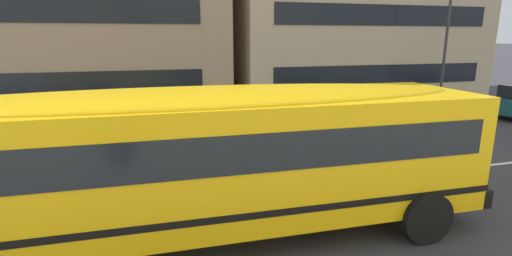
% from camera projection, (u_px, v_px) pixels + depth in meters
% --- Properties ---
extents(ground_plane, '(400.00, 400.00, 0.00)m').
position_uv_depth(ground_plane, '(91.00, 210.00, 9.05)').
color(ground_plane, '#38383D').
extents(sidewalk_far, '(120.00, 3.00, 0.01)m').
position_uv_depth(sidewalk_far, '(116.00, 131.00, 16.61)').
color(sidewalk_far, gray).
rests_on(sidewalk_far, ground_plane).
extents(lane_centreline, '(110.00, 0.16, 0.01)m').
position_uv_depth(lane_centreline, '(91.00, 210.00, 9.05)').
color(lane_centreline, silver).
rests_on(lane_centreline, ground_plane).
extents(school_bus, '(13.71, 3.40, 3.05)m').
position_uv_depth(school_bus, '(176.00, 154.00, 7.30)').
color(school_bus, yellow).
rests_on(school_bus, ground_plane).
extents(parked_car_silver_far_corner, '(3.97, 2.02, 1.64)m').
position_uv_depth(parked_car_silver_far_corner, '(374.00, 110.00, 16.83)').
color(parked_car_silver_far_corner, '#B7BABF').
rests_on(parked_car_silver_far_corner, ground_plane).
extents(street_lamp, '(0.44, 0.44, 6.80)m').
position_uv_depth(street_lamp, '(447.00, 30.00, 19.24)').
color(street_lamp, '#38383D').
rests_on(street_lamp, ground_plane).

